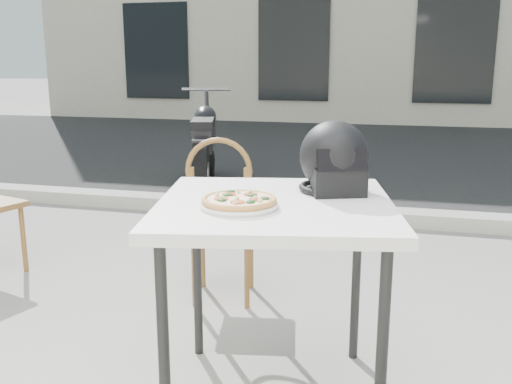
% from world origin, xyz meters
% --- Properties ---
extents(street_asphalt, '(30.00, 8.00, 0.00)m').
position_xyz_m(street_asphalt, '(0.00, 7.00, 0.00)').
color(street_asphalt, black).
rests_on(street_asphalt, ground).
extents(curb, '(30.00, 0.25, 0.12)m').
position_xyz_m(curb, '(0.00, 3.00, 0.06)').
color(curb, '#97958E').
rests_on(curb, ground).
extents(cafe_table_main, '(1.04, 1.04, 0.84)m').
position_xyz_m(cafe_table_main, '(0.29, 0.20, 0.76)').
color(cafe_table_main, silver).
rests_on(cafe_table_main, ground).
extents(plate, '(0.31, 0.31, 0.02)m').
position_xyz_m(plate, '(0.19, 0.07, 0.85)').
color(plate, white).
rests_on(plate, cafe_table_main).
extents(pizza, '(0.35, 0.35, 0.03)m').
position_xyz_m(pizza, '(0.19, 0.07, 0.87)').
color(pizza, '#C28947').
rests_on(pizza, plate).
extents(helmet, '(0.36, 0.37, 0.29)m').
position_xyz_m(helmet, '(0.49, 0.42, 0.97)').
color(helmet, black).
rests_on(helmet, cafe_table_main).
extents(cafe_chair_main, '(0.43, 0.43, 0.97)m').
position_xyz_m(cafe_chair_main, '(-0.21, 1.08, 0.54)').
color(cafe_chair_main, brown).
rests_on(cafe_chair_main, ground).
extents(motorcycle, '(0.79, 2.09, 1.07)m').
position_xyz_m(motorcycle, '(-1.30, 3.88, 0.47)').
color(motorcycle, black).
rests_on(motorcycle, street_asphalt).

